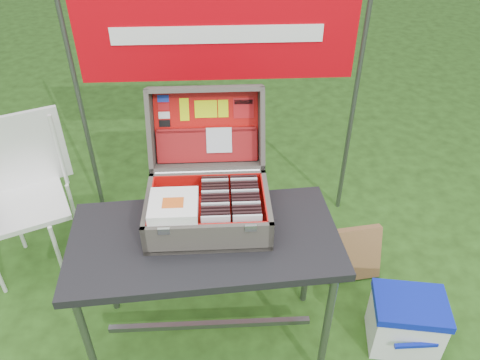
{
  "coord_description": "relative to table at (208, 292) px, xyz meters",
  "views": [
    {
      "loc": [
        -0.01,
        -1.52,
        2.2
      ],
      "look_at": [
        0.08,
        0.1,
        1.0
      ],
      "focal_mm": 35.0,
      "sensor_mm": 36.0,
      "label": 1
    }
  ],
  "objects": [
    {
      "name": "ground",
      "position": [
        0.09,
        -0.02,
        -0.38
      ],
      "size": [
        80.0,
        80.0,
        0.0
      ],
      "primitive_type": "plane",
      "color": "#1E3911",
      "rests_on": "ground"
    },
    {
      "name": "table",
      "position": [
        0.0,
        0.0,
        0.0
      ],
      "size": [
        1.24,
        0.68,
        0.75
      ],
      "primitive_type": null,
      "rotation": [
        0.0,
        0.0,
        0.07
      ],
      "color": "black",
      "rests_on": "ground"
    },
    {
      "name": "table_top",
      "position": [
        0.0,
        0.0,
        0.36
      ],
      "size": [
        1.24,
        0.68,
        0.04
      ],
      "primitive_type": "cube",
      "rotation": [
        0.0,
        0.0,
        0.07
      ],
      "color": "black",
      "rests_on": "ground"
    },
    {
      "name": "table_leg_fl",
      "position": [
        -0.54,
        -0.24,
        -0.02
      ],
      "size": [
        0.04,
        0.04,
        0.71
      ],
      "primitive_type": "cylinder",
      "color": "#59595B",
      "rests_on": "ground"
    },
    {
      "name": "table_leg_fr",
      "position": [
        0.54,
        -0.24,
        -0.02
      ],
      "size": [
        0.04,
        0.04,
        0.71
      ],
      "primitive_type": "cylinder",
      "color": "#59595B",
      "rests_on": "ground"
    },
    {
      "name": "table_leg_bl",
      "position": [
        -0.54,
        0.24,
        -0.02
      ],
      "size": [
        0.04,
        0.04,
        0.71
      ],
      "primitive_type": "cylinder",
      "color": "#59595B",
      "rests_on": "ground"
    },
    {
      "name": "table_leg_br",
      "position": [
        0.54,
        0.24,
        -0.02
      ],
      "size": [
        0.04,
        0.04,
        0.71
      ],
      "primitive_type": "cylinder",
      "color": "#59595B",
      "rests_on": "ground"
    },
    {
      "name": "table_brace",
      "position": [
        0.0,
        0.0,
        -0.26
      ],
      "size": [
        1.06,
        0.03,
        0.03
      ],
      "primitive_type": "cube",
      "color": "#59595B",
      "rests_on": "ground"
    },
    {
      "name": "suitcase",
      "position": [
        0.02,
        0.15,
        0.62
      ],
      "size": [
        0.56,
        0.56,
        0.5
      ],
      "primitive_type": null,
      "color": "#524E48",
      "rests_on": "table"
    },
    {
      "name": "suitcase_base_bottom",
      "position": [
        0.02,
        0.09,
        0.39
      ],
      "size": [
        0.56,
        0.4,
        0.02
      ],
      "primitive_type": "cube",
      "color": "#524E48",
      "rests_on": "table_top"
    },
    {
      "name": "suitcase_base_wall_front",
      "position": [
        0.02,
        -0.1,
        0.45
      ],
      "size": [
        0.56,
        0.02,
        0.15
      ],
      "primitive_type": "cube",
      "color": "#524E48",
      "rests_on": "table_top"
    },
    {
      "name": "suitcase_base_wall_back",
      "position": [
        0.02,
        0.28,
        0.45
      ],
      "size": [
        0.56,
        0.02,
        0.15
      ],
      "primitive_type": "cube",
      "color": "#524E48",
      "rests_on": "table_top"
    },
    {
      "name": "suitcase_base_wall_left",
      "position": [
        -0.25,
        0.09,
        0.45
      ],
      "size": [
        0.02,
        0.4,
        0.15
      ],
      "primitive_type": "cube",
      "color": "#524E48",
      "rests_on": "table_top"
    },
    {
      "name": "suitcase_base_wall_right",
      "position": [
        0.29,
        0.09,
        0.45
      ],
      "size": [
        0.02,
        0.4,
        0.15
      ],
      "primitive_type": "cube",
      "color": "#524E48",
      "rests_on": "table_top"
    },
    {
      "name": "suitcase_liner_floor",
      "position": [
        0.02,
        0.09,
        0.4
      ],
      "size": [
        0.51,
        0.35,
        0.01
      ],
      "primitive_type": "cube",
      "color": "red",
      "rests_on": "suitcase_base_bottom"
    },
    {
      "name": "suitcase_latch_left",
      "position": [
        -0.16,
        -0.11,
        0.52
      ],
      "size": [
        0.05,
        0.01,
        0.03
      ],
      "primitive_type": "cube",
      "color": "silver",
      "rests_on": "suitcase_base_wall_front"
    },
    {
      "name": "suitcase_latch_right",
      "position": [
        0.2,
        -0.11,
        0.52
      ],
      "size": [
        0.05,
        0.01,
        0.03
      ],
      "primitive_type": "cube",
      "color": "silver",
      "rests_on": "suitcase_base_wall_front"
    },
    {
      "name": "suitcase_hinge",
      "position": [
        0.02,
        0.29,
        0.53
      ],
      "size": [
        0.5,
        0.02,
        0.02
      ],
      "primitive_type": "cylinder",
      "rotation": [
        0.0,
        1.57,
        0.0
      ],
      "color": "silver",
      "rests_on": "suitcase_base_wall_back"
    },
    {
      "name": "suitcase_lid_back",
      "position": [
        0.02,
        0.49,
        0.66
      ],
      "size": [
        0.56,
        0.16,
        0.38
      ],
      "primitive_type": "cube",
      "rotation": [
        -1.93,
        0.0,
        0.0
      ],
      "color": "#524E48",
      "rests_on": "suitcase_base_wall_back"
    },
    {
      "name": "suitcase_lid_rim_far",
      "position": [
        0.02,
        0.49,
        0.86
      ],
      "size": [
        0.56,
        0.15,
        0.07
      ],
      "primitive_type": "cube",
      "rotation": [
        -1.93,
        0.0,
        0.0
      ],
      "color": "#524E48",
      "rests_on": "suitcase_lid_back"
    },
    {
      "name": "suitcase_lid_rim_near",
      "position": [
        0.02,
        0.36,
        0.51
      ],
      "size": [
        0.56,
        0.15,
        0.07
      ],
      "primitive_type": "cube",
      "rotation": [
        -1.93,
        0.0,
        0.0
      ],
      "color": "#524E48",
      "rests_on": "suitcase_lid_back"
    },
    {
      "name": "suitcase_lid_rim_left",
      "position": [
        -0.25,
        0.43,
        0.69
      ],
      "size": [
        0.02,
        0.28,
        0.42
      ],
      "primitive_type": "cube",
      "rotation": [
        -1.93,
        0.0,
        0.0
      ],
      "color": "#524E48",
      "rests_on": "suitcase_lid_back"
    },
    {
      "name": "suitcase_lid_rim_right",
      "position": [
        0.29,
        0.43,
        0.69
      ],
      "size": [
        0.02,
        0.28,
        0.42
      ],
      "primitive_type": "cube",
      "rotation": [
        -1.93,
        0.0,
        0.0
      ],
      "color": "#524E48",
      "rests_on": "suitcase_lid_back"
    },
    {
      "name": "suitcase_lid_liner",
      "position": [
        0.02,
        0.47,
        0.67
      ],
      "size": [
        0.51,
        0.13,
        0.33
      ],
      "primitive_type": "cube",
      "rotation": [
        -1.93,
        0.0,
        0.0
      ],
      "color": "red",
      "rests_on": "suitcase_lid_back"
    },
    {
      "name": "suitcase_liner_wall_front",
      "position": [
        0.02,
        -0.08,
        0.46
      ],
      "size": [
        0.51,
        0.01,
        0.13
      ],
      "primitive_type": "cube",
      "color": "red",
      "rests_on": "suitcase_base_bottom"
    },
    {
      "name": "suitcase_liner_wall_back",
      "position": [
        0.02,
        0.26,
        0.46
      ],
      "size": [
        0.51,
        0.01,
        0.13
      ],
      "primitive_type": "cube",
      "color": "red",
      "rests_on": "suitcase_base_bottom"
    },
    {
      "name": "suitcase_liner_wall_left",
      "position": [
        -0.23,
        0.09,
        0.46
      ],
      "size": [
        0.01,
        0.35,
        0.13
      ],
      "primitive_type": "cube",
      "color": "red",
      "rests_on": "suitcase_base_bottom"
    },
    {
      "name": "suitcase_liner_wall_right",
      "position": [
        0.27,
        0.09,
        0.46
      ],
      "size": [
        0.01,
        0.35,
        0.13
      ],
      "primitive_type": "cube",
      "color": "red",
      "rests_on": "suitcase_base_bottom"
    },
    {
      "name": "suitcase_lid_pocket",
      "position": [
        0.02,
        0.42,
        0.59
      ],
      "size": [
        0.49,
        0.09,
        0.16
      ],
      "primitive_type": "cube",
      "rotation": [
        -1.93,
        0.0,
        0.0
      ],
      "color": "maroon",
      "rests_on": "suitcase_lid_liner"
    },
    {
      "name": "suitcase_pocket_edge",
      "position": [
        0.02,
        0.45,
        0.67
      ],
      "size": [
        0.48,
        0.03,
        0.03
      ],
      "primitive_type": "cube",
      "rotation": [
        -1.93,
        0.0,
        0.0
      ],
      "color": "maroon",
      "rests_on": "suitcase_lid_pocket"
    },
    {
      "name": "suitcase_pocket_cd",
      "position": [
        0.08,
        0.42,
        0.62
      ],
      "size": [
        0.12,
        0.05,
        0.12
      ],
      "primitive_type": "cube",
      "rotation": [
        -1.93,
        0.0,
        0.0
      ],
      "color": "silver",
      "rests_on": "suitcase_lid_pocket"
    },
    {
      "name": "lid_sticker_cc_a",
      "position": [
        -0.18,
        0.52,
        0.8
      ],
      "size": [
        0.05,
        0.01,
        0.03
      ],
      "primitive_type": "cube",
      "rotation": [
        -1.93,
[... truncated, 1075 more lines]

